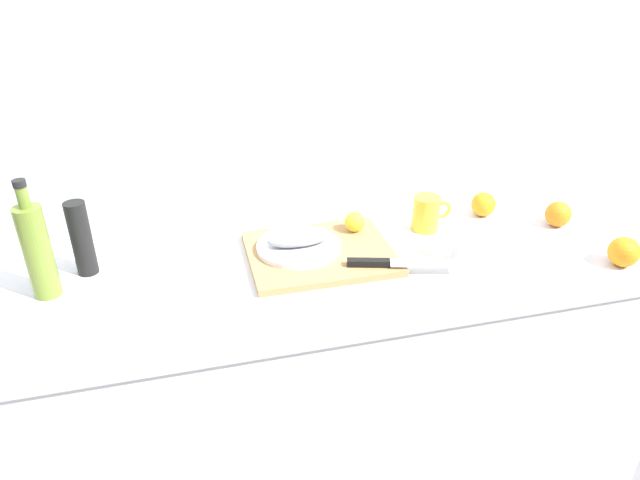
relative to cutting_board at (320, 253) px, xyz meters
name	(u,v)px	position (x,y,z in m)	size (l,w,h in m)	color
back_wall	(285,101)	(-0.03, 0.29, 0.34)	(3.20, 0.05, 2.50)	silver
kitchen_counter	(313,391)	(-0.03, -0.03, -0.46)	(2.00, 0.60, 0.90)	white
cutting_board	(320,253)	(0.00, 0.00, 0.00)	(0.38, 0.32, 0.02)	tan
white_plate	(299,247)	(-0.05, 0.02, 0.02)	(0.23, 0.23, 0.01)	white
fish_fillet	(299,238)	(-0.05, 0.02, 0.04)	(0.17, 0.07, 0.04)	gray
chef_knife	(389,263)	(0.15, -0.13, 0.02)	(0.29, 0.11, 0.02)	silver
lemon_0	(355,222)	(0.12, 0.08, 0.04)	(0.06, 0.06, 0.06)	yellow
olive_oil_bottle	(37,250)	(-0.68, -0.02, 0.11)	(0.06, 0.06, 0.30)	olive
coffee_mug_0	(427,213)	(0.34, 0.08, 0.04)	(0.12, 0.08, 0.10)	yellow
coffee_mug_1	(463,247)	(0.36, -0.12, 0.03)	(0.11, 0.07, 0.09)	white
orange_0	(624,252)	(0.76, -0.24, 0.03)	(0.08, 0.08, 0.08)	orange
orange_1	(558,214)	(0.73, 0.00, 0.03)	(0.08, 0.08, 0.08)	orange
orange_2	(483,204)	(0.55, 0.12, 0.03)	(0.07, 0.07, 0.07)	orange
pepper_mill	(81,239)	(-0.60, 0.07, 0.09)	(0.05, 0.05, 0.20)	black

